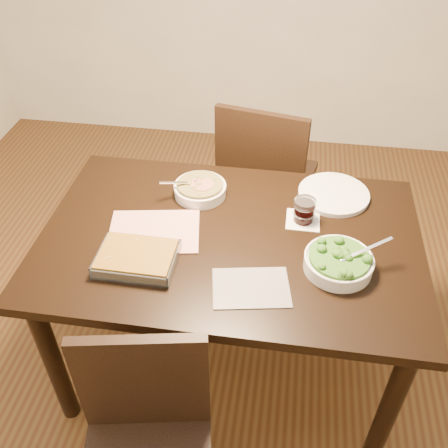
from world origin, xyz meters
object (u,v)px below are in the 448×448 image
object	(u,v)px
broccoli_bowl	(339,262)
baking_dish	(137,258)
chair_near	(146,442)
stew_bowl	(200,189)
table	(230,255)
dinner_plate	(334,194)
wine_tumbler	(304,210)
chair_far	(265,175)

from	to	relation	value
broccoli_bowl	baking_dish	size ratio (longest dim) A/B	0.94
baking_dish	chair_near	bearing A→B (deg)	-74.04
stew_bowl	chair_near	xyz separation A→B (m)	(-0.01, -0.91, -0.30)
table	baking_dish	bearing A→B (deg)	-147.67
table	dinner_plate	bearing A→B (deg)	38.58
table	wine_tumbler	world-z (taller)	wine_tumbler
chair_near	dinner_plate	bearing A→B (deg)	50.38
table	baking_dish	size ratio (longest dim) A/B	5.14
dinner_plate	chair_far	world-z (taller)	chair_far
broccoli_bowl	chair_far	bearing A→B (deg)	110.10
chair_near	stew_bowl	bearing A→B (deg)	79.00
table	dinner_plate	xyz separation A→B (m)	(0.38, 0.30, 0.10)
chair_near	chair_far	xyz separation A→B (m)	(0.24, 1.41, 0.05)
broccoli_bowl	wine_tumbler	world-z (taller)	wine_tumbler
table	chair_near	world-z (taller)	chair_near
baking_dish	wine_tumbler	xyz separation A→B (m)	(0.56, 0.32, 0.03)
stew_bowl	table	bearing A→B (deg)	-56.28
stew_bowl	dinner_plate	bearing A→B (deg)	7.47
wine_tumbler	chair_near	world-z (taller)	chair_near
wine_tumbler	chair_far	bearing A→B (deg)	107.04
stew_bowl	chair_far	bearing A→B (deg)	65.46
stew_bowl	wine_tumbler	world-z (taller)	wine_tumbler
broccoli_bowl	dinner_plate	distance (m)	0.42
table	stew_bowl	distance (m)	0.31
table	broccoli_bowl	size ratio (longest dim) A/B	5.45
table	baking_dish	world-z (taller)	baking_dish
baking_dish	chair_near	world-z (taller)	chair_near
table	chair_near	distance (m)	0.72
dinner_plate	chair_near	size ratio (longest dim) A/B	0.34
broccoli_bowl	chair_near	bearing A→B (deg)	-134.41
table	stew_bowl	size ratio (longest dim) A/B	6.36
dinner_plate	chair_far	bearing A→B (deg)	124.90
dinner_plate	stew_bowl	bearing A→B (deg)	-172.53
stew_bowl	wine_tumbler	distance (m)	0.43
table	stew_bowl	xyz separation A→B (m)	(-0.16, 0.23, 0.12)
table	broccoli_bowl	distance (m)	0.42
baking_dish	dinner_plate	world-z (taller)	baking_dish
wine_tumbler	broccoli_bowl	bearing A→B (deg)	-62.67
stew_bowl	dinner_plate	world-z (taller)	stew_bowl
chair_near	chair_far	size ratio (longest dim) A/B	0.91
broccoli_bowl	chair_far	distance (m)	0.94
table	chair_far	distance (m)	0.76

